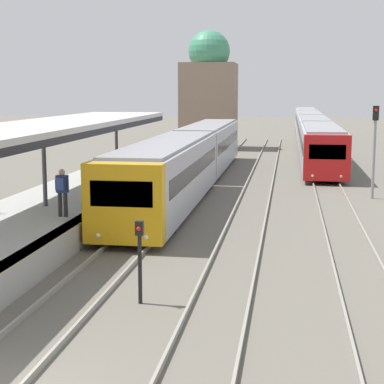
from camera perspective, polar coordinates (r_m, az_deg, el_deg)
platform_canopy at (r=24.56m, az=-13.02°, el=5.66°), size 4.00×25.59×3.11m
person_on_platform at (r=22.51m, az=-11.49°, el=0.29°), size 0.40×0.40×1.66m
train_near at (r=35.55m, az=-0.01°, el=3.26°), size 2.69×30.31×3.05m
train_far at (r=63.73m, az=10.56°, el=5.62°), size 2.60×55.18×2.95m
signal_post_near at (r=15.97m, az=-4.67°, el=-5.46°), size 0.20×0.21×2.11m
signal_mast_far at (r=32.42m, az=15.93°, el=4.46°), size 0.28×0.29×4.54m
distant_domed_building at (r=58.95m, az=1.52°, el=8.71°), size 4.89×4.89×10.60m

